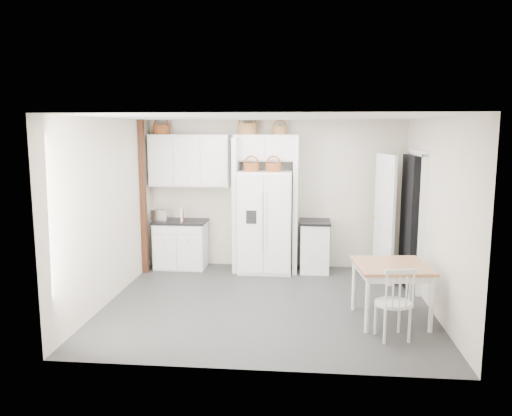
# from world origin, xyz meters

# --- Properties ---
(floor) EXTENTS (4.50, 4.50, 0.00)m
(floor) POSITION_xyz_m (0.00, 0.00, 0.00)
(floor) COLOR #313131
(floor) RESTS_ON ground
(ceiling) EXTENTS (4.50, 4.50, 0.00)m
(ceiling) POSITION_xyz_m (0.00, 0.00, 2.60)
(ceiling) COLOR white
(ceiling) RESTS_ON wall_back
(wall_back) EXTENTS (4.50, 0.00, 4.50)m
(wall_back) POSITION_xyz_m (0.00, 2.00, 1.30)
(wall_back) COLOR beige
(wall_back) RESTS_ON floor
(wall_left) EXTENTS (0.00, 4.00, 4.00)m
(wall_left) POSITION_xyz_m (-2.25, 0.00, 1.30)
(wall_left) COLOR beige
(wall_left) RESTS_ON floor
(wall_right) EXTENTS (0.00, 4.00, 4.00)m
(wall_right) POSITION_xyz_m (2.25, 0.00, 1.30)
(wall_right) COLOR beige
(wall_right) RESTS_ON floor
(refrigerator) EXTENTS (0.90, 0.72, 1.74)m
(refrigerator) POSITION_xyz_m (-0.15, 1.66, 0.87)
(refrigerator) COLOR white
(refrigerator) RESTS_ON floor
(base_cab_left) EXTENTS (0.88, 0.56, 0.81)m
(base_cab_left) POSITION_xyz_m (-1.66, 1.70, 0.41)
(base_cab_left) COLOR silver
(base_cab_left) RESTS_ON floor
(base_cab_right) EXTENTS (0.48, 0.58, 0.85)m
(base_cab_right) POSITION_xyz_m (0.70, 1.70, 0.42)
(base_cab_right) COLOR silver
(base_cab_right) RESTS_ON floor
(dining_table) EXTENTS (0.99, 0.99, 0.75)m
(dining_table) POSITION_xyz_m (1.62, -0.49, 0.37)
(dining_table) COLOR brown
(dining_table) RESTS_ON floor
(windsor_chair) EXTENTS (0.50, 0.47, 0.87)m
(windsor_chair) POSITION_xyz_m (1.55, -1.06, 0.43)
(windsor_chair) COLOR silver
(windsor_chair) RESTS_ON floor
(counter_left) EXTENTS (0.92, 0.59, 0.04)m
(counter_left) POSITION_xyz_m (-1.66, 1.70, 0.83)
(counter_left) COLOR black
(counter_left) RESTS_ON base_cab_left
(counter_right) EXTENTS (0.52, 0.62, 0.04)m
(counter_right) POSITION_xyz_m (0.70, 1.70, 0.87)
(counter_right) COLOR black
(counter_right) RESTS_ON base_cab_right
(toaster) EXTENTS (0.31, 0.20, 0.20)m
(toaster) POSITION_xyz_m (-2.00, 1.63, 0.95)
(toaster) COLOR silver
(toaster) RESTS_ON counter_left
(cookbook_red) EXTENTS (0.04, 0.15, 0.22)m
(cookbook_red) POSITION_xyz_m (-1.60, 1.62, 0.96)
(cookbook_red) COLOR #AC3021
(cookbook_red) RESTS_ON counter_left
(cookbook_cream) EXTENTS (0.05, 0.16, 0.23)m
(cookbook_cream) POSITION_xyz_m (-1.61, 1.62, 0.97)
(cookbook_cream) COLOR beige
(cookbook_cream) RESTS_ON counter_left
(basket_upper_a) EXTENTS (0.30, 0.30, 0.17)m
(basket_upper_a) POSITION_xyz_m (-1.99, 1.83, 2.43)
(basket_upper_a) COLOR brown
(basket_upper_a) RESTS_ON upper_cabinet
(basket_bridge_a) EXTENTS (0.34, 0.34, 0.19)m
(basket_bridge_a) POSITION_xyz_m (-0.48, 1.83, 2.45)
(basket_bridge_a) COLOR brown
(basket_bridge_a) RESTS_ON bridge_cabinet
(basket_bridge_b) EXTENTS (0.24, 0.24, 0.14)m
(basket_bridge_b) POSITION_xyz_m (0.07, 1.83, 2.42)
(basket_bridge_b) COLOR brown
(basket_bridge_b) RESTS_ON bridge_cabinet
(basket_fridge_a) EXTENTS (0.26, 0.26, 0.14)m
(basket_fridge_a) POSITION_xyz_m (-0.38, 1.56, 1.81)
(basket_fridge_a) COLOR brown
(basket_fridge_a) RESTS_ON refrigerator
(basket_fridge_b) EXTENTS (0.26, 0.26, 0.14)m
(basket_fridge_b) POSITION_xyz_m (-0.02, 1.56, 1.81)
(basket_fridge_b) COLOR brown
(basket_fridge_b) RESTS_ON refrigerator
(upper_cabinet) EXTENTS (1.40, 0.34, 0.90)m
(upper_cabinet) POSITION_xyz_m (-1.50, 1.83, 1.90)
(upper_cabinet) COLOR silver
(upper_cabinet) RESTS_ON wall_back
(bridge_cabinet) EXTENTS (1.12, 0.34, 0.45)m
(bridge_cabinet) POSITION_xyz_m (-0.15, 1.83, 2.12)
(bridge_cabinet) COLOR silver
(bridge_cabinet) RESTS_ON wall_back
(fridge_panel_left) EXTENTS (0.08, 0.60, 2.30)m
(fridge_panel_left) POSITION_xyz_m (-0.66, 1.70, 1.15)
(fridge_panel_left) COLOR silver
(fridge_panel_left) RESTS_ON floor
(fridge_panel_right) EXTENTS (0.08, 0.60, 2.30)m
(fridge_panel_right) POSITION_xyz_m (0.36, 1.70, 1.15)
(fridge_panel_right) COLOR silver
(fridge_panel_right) RESTS_ON floor
(trim_post) EXTENTS (0.09, 0.09, 2.60)m
(trim_post) POSITION_xyz_m (-2.20, 1.35, 1.30)
(trim_post) COLOR black
(trim_post) RESTS_ON floor
(doorway_void) EXTENTS (0.18, 0.85, 2.05)m
(doorway_void) POSITION_xyz_m (2.16, 1.00, 1.02)
(doorway_void) COLOR black
(doorway_void) RESTS_ON floor
(door_slab) EXTENTS (0.21, 0.79, 2.05)m
(door_slab) POSITION_xyz_m (1.80, 1.33, 1.02)
(door_slab) COLOR white
(door_slab) RESTS_ON floor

